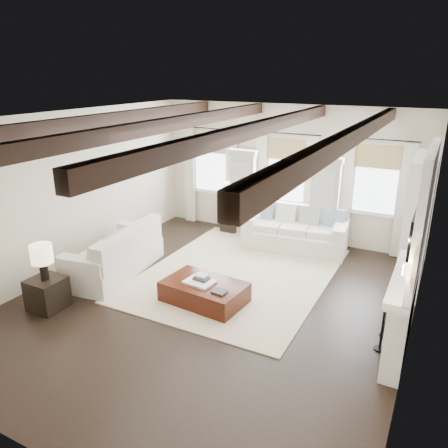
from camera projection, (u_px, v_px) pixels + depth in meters
The scene contains 16 objects.
ground at pixel (212, 301), 7.82m from camera, with size 7.50×7.50×0.00m, color black.
room_shell at pixel (273, 193), 7.61m from camera, with size 6.54×7.54×3.22m.
area_rug at pixel (238, 274), 8.86m from camera, with size 3.49×4.48×0.02m, color beige.
sofa_back at pixel (296, 232), 10.08m from camera, with size 2.40×1.28×0.99m.
sofa_left at pixel (117, 255), 8.80m from camera, with size 1.31×2.38×0.97m.
ottoman at pixel (204, 292), 7.75m from camera, with size 1.43×0.89×0.37m, color black.
tray at pixel (200, 282), 7.67m from camera, with size 0.50×0.38×0.04m, color white.
book_lower at pixel (202, 278), 7.71m from camera, with size 0.26×0.20×0.04m, color #262628.
book_upper at pixel (201, 275), 7.75m from camera, with size 0.22×0.17×0.03m, color beige.
book_loose at pixel (219, 292), 7.33m from camera, with size 0.24×0.18×0.03m, color #262628.
side_table_front at pixel (47, 293), 7.52m from camera, with size 0.56×0.56×0.56m, color black.
lamp_front at pixel (42, 256), 7.28m from camera, with size 0.36×0.36×0.63m.
side_table_back at pixel (231, 219), 11.17m from camera, with size 0.42×0.42×0.63m, color black.
lamp_back at pixel (231, 191), 10.92m from camera, with size 0.38×0.38×0.65m.
candlestick_near at pixel (382, 329), 6.35m from camera, with size 0.17×0.17×0.84m.
candlestick_far at pixel (386, 318), 6.70m from camera, with size 0.16×0.16×0.77m.
Camera 1 is at (3.38, -6.03, 3.90)m, focal length 35.00 mm.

